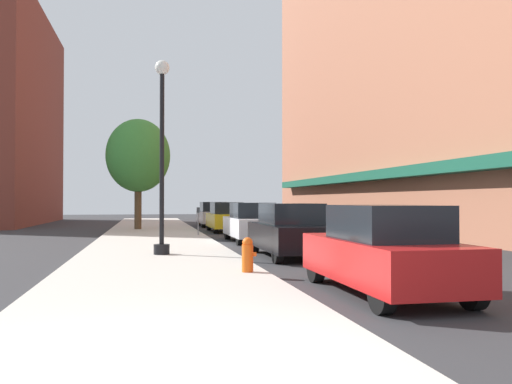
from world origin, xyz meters
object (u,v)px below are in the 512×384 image
at_px(car_red, 384,251).
at_px(tree_near, 138,156).
at_px(car_yellow, 226,217).
at_px(car_silver, 213,215).
at_px(lamppost, 162,153).
at_px(car_black, 290,231).
at_px(car_white, 251,223).
at_px(fire_hydrant, 248,254).
at_px(parking_meter_near, 198,217).

bearing_deg(car_red, tree_near, 100.68).
distance_m(tree_near, car_yellow, 6.21).
distance_m(car_yellow, car_silver, 6.07).
distance_m(lamppost, car_silver, 19.50).
relative_size(car_black, car_white, 1.00).
xyz_separation_m(tree_near, car_black, (4.84, -15.07, -3.51)).
height_order(tree_near, car_red, tree_near).
xyz_separation_m(lamppost, fire_hydrant, (1.82, -4.38, -2.68)).
height_order(parking_meter_near, tree_near, tree_near).
relative_size(car_white, car_yellow, 1.00).
bearing_deg(car_red, car_white, 88.05).
relative_size(car_red, car_silver, 1.00).
height_order(fire_hydrant, car_silver, car_silver).
distance_m(car_black, car_white, 6.07).
height_order(car_red, car_white, same).
bearing_deg(fire_hydrant, car_silver, 84.94).
distance_m(lamppost, tree_near, 14.64).
xyz_separation_m(lamppost, parking_meter_near, (1.93, 8.72, -2.25)).
height_order(lamppost, parking_meter_near, lamppost).
relative_size(car_red, car_yellow, 1.00).
bearing_deg(tree_near, car_yellow, -19.14).
height_order(tree_near, car_silver, tree_near).
xyz_separation_m(lamppost, car_white, (3.88, 5.57, -2.39)).
bearing_deg(fire_hydrant, tree_near, 98.33).
bearing_deg(tree_near, car_black, -72.19).
bearing_deg(tree_near, car_white, -61.72).
relative_size(lamppost, fire_hydrant, 7.47).
relative_size(tree_near, car_silver, 1.47).
relative_size(car_red, car_white, 1.00).
height_order(tree_near, car_black, tree_near).
bearing_deg(tree_near, car_red, -77.37).
bearing_deg(parking_meter_near, car_black, -78.07).
xyz_separation_m(car_red, car_silver, (0.00, 25.99, 0.00)).
bearing_deg(car_white, parking_meter_near, 121.96).
bearing_deg(parking_meter_near, tree_near, 116.32).
height_order(parking_meter_near, car_red, car_red).
xyz_separation_m(car_red, car_yellow, (0.00, 19.92, 0.00)).
relative_size(parking_meter_near, car_yellow, 0.30).
relative_size(lamppost, car_red, 1.37).
bearing_deg(car_yellow, lamppost, -107.44).
distance_m(fire_hydrant, car_silver, 23.43).
distance_m(parking_meter_near, car_black, 9.43).
relative_size(car_yellow, car_silver, 1.00).
distance_m(car_red, car_silver, 25.99).
bearing_deg(fire_hydrant, lamppost, 112.51).
distance_m(parking_meter_near, car_yellow, 4.60).
bearing_deg(car_black, parking_meter_near, 100.50).
xyz_separation_m(tree_near, car_red, (4.84, -21.60, -3.51)).
distance_m(tree_near, car_white, 10.80).
bearing_deg(car_yellow, car_red, -90.67).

